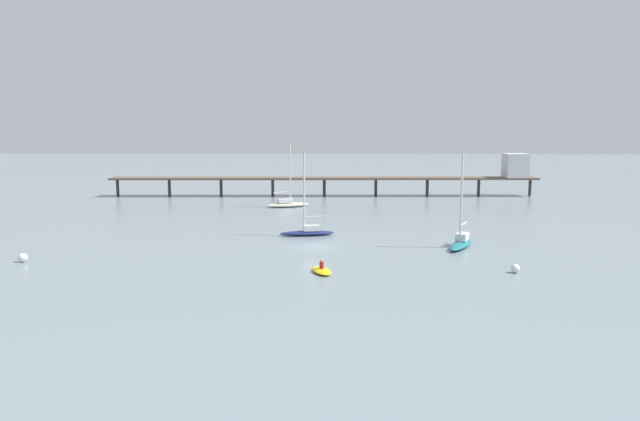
{
  "coord_description": "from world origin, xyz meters",
  "views": [
    {
      "loc": [
        1.93,
        -57.78,
        11.98
      ],
      "look_at": [
        0.0,
        15.09,
        1.5
      ],
      "focal_mm": 32.98,
      "sensor_mm": 36.0,
      "label": 1
    }
  ],
  "objects_px": {
    "sailboat_navy": "(308,230)",
    "mooring_buoy_mid": "(515,269)",
    "sailboat_teal": "(461,241)",
    "pier": "(400,174)",
    "mooring_buoy_near": "(23,258)",
    "sailboat_cream": "(288,203)",
    "dinghy_yellow": "(322,270)"
  },
  "relations": [
    {
      "from": "pier",
      "to": "sailboat_navy",
      "type": "distance_m",
      "value": 40.24
    },
    {
      "from": "sailboat_navy",
      "to": "sailboat_cream",
      "type": "bearing_deg",
      "value": 99.98
    },
    {
      "from": "dinghy_yellow",
      "to": "sailboat_teal",
      "type": "bearing_deg",
      "value": 38.18
    },
    {
      "from": "pier",
      "to": "sailboat_cream",
      "type": "distance_m",
      "value": 23.44
    },
    {
      "from": "pier",
      "to": "sailboat_teal",
      "type": "height_order",
      "value": "sailboat_teal"
    },
    {
      "from": "sailboat_teal",
      "to": "mooring_buoy_near",
      "type": "relative_size",
      "value": 12.02
    },
    {
      "from": "dinghy_yellow",
      "to": "mooring_buoy_near",
      "type": "xyz_separation_m",
      "value": [
        -26.66,
        3.12,
        0.2
      ]
    },
    {
      "from": "sailboat_teal",
      "to": "mooring_buoy_mid",
      "type": "height_order",
      "value": "sailboat_teal"
    },
    {
      "from": "pier",
      "to": "mooring_buoy_mid",
      "type": "relative_size",
      "value": 99.62
    },
    {
      "from": "sailboat_cream",
      "to": "mooring_buoy_mid",
      "type": "relative_size",
      "value": 12.78
    },
    {
      "from": "dinghy_yellow",
      "to": "mooring_buoy_near",
      "type": "distance_m",
      "value": 26.85
    },
    {
      "from": "sailboat_navy",
      "to": "mooring_buoy_mid",
      "type": "distance_m",
      "value": 24.13
    },
    {
      "from": "dinghy_yellow",
      "to": "sailboat_cream",
      "type": "bearing_deg",
      "value": 98.59
    },
    {
      "from": "sailboat_teal",
      "to": "sailboat_cream",
      "type": "bearing_deg",
      "value": 124.27
    },
    {
      "from": "sailboat_cream",
      "to": "dinghy_yellow",
      "type": "bearing_deg",
      "value": -81.41
    },
    {
      "from": "sailboat_teal",
      "to": "mooring_buoy_near",
      "type": "bearing_deg",
      "value": -169.28
    },
    {
      "from": "sailboat_cream",
      "to": "sailboat_teal",
      "type": "relative_size",
      "value": 0.97
    },
    {
      "from": "pier",
      "to": "mooring_buoy_near",
      "type": "bearing_deg",
      "value": -127.29
    },
    {
      "from": "sailboat_cream",
      "to": "pier",
      "type": "bearing_deg",
      "value": 38.52
    },
    {
      "from": "sailboat_navy",
      "to": "mooring_buoy_near",
      "type": "distance_m",
      "value": 28.15
    },
    {
      "from": "sailboat_teal",
      "to": "sailboat_navy",
      "type": "xyz_separation_m",
      "value": [
        -15.62,
        5.8,
        -0.03
      ]
    },
    {
      "from": "mooring_buoy_mid",
      "to": "mooring_buoy_near",
      "type": "relative_size",
      "value": 0.91
    },
    {
      "from": "sailboat_cream",
      "to": "sailboat_navy",
      "type": "height_order",
      "value": "sailboat_cream"
    },
    {
      "from": "sailboat_cream",
      "to": "mooring_buoy_near",
      "type": "xyz_separation_m",
      "value": [
        -20.67,
        -36.53,
        -0.2
      ]
    },
    {
      "from": "dinghy_yellow",
      "to": "pier",
      "type": "bearing_deg",
      "value": 77.33
    },
    {
      "from": "pier",
      "to": "mooring_buoy_near",
      "type": "distance_m",
      "value": 64.18
    },
    {
      "from": "dinghy_yellow",
      "to": "sailboat_navy",
      "type": "bearing_deg",
      "value": 96.64
    },
    {
      "from": "mooring_buoy_mid",
      "to": "sailboat_navy",
      "type": "bearing_deg",
      "value": 137.85
    },
    {
      "from": "sailboat_cream",
      "to": "dinghy_yellow",
      "type": "xyz_separation_m",
      "value": [
        5.99,
        -39.65,
        -0.4
      ]
    },
    {
      "from": "mooring_buoy_near",
      "to": "sailboat_navy",
      "type": "bearing_deg",
      "value": 28.52
    },
    {
      "from": "sailboat_navy",
      "to": "mooring_buoy_mid",
      "type": "height_order",
      "value": "sailboat_navy"
    },
    {
      "from": "sailboat_teal",
      "to": "dinghy_yellow",
      "type": "height_order",
      "value": "sailboat_teal"
    }
  ]
}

